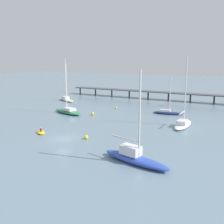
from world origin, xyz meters
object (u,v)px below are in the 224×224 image
sailboat_blue (135,157)px  dinghy_yellow (41,132)px  mooring_buoy_far (93,114)px  mooring_buoy_outer (116,108)px  sailboat_green (68,111)px  sailboat_cream (66,99)px  mooring_buoy_inner (86,137)px  pier (189,92)px  sailboat_navy (167,112)px  sailboat_white (183,123)px

sailboat_blue → dinghy_yellow: bearing=167.6°
dinghy_yellow → mooring_buoy_far: (-0.21, 17.68, 0.17)m
sailboat_blue → mooring_buoy_outer: sailboat_blue is taller
sailboat_green → dinghy_yellow: (6.83, -16.60, -0.49)m
dinghy_yellow → sailboat_cream: bearing=121.7°
sailboat_blue → mooring_buoy_inner: 12.56m
mooring_buoy_far → pier: bearing=63.5°
sailboat_green → mooring_buoy_outer: size_ratio=24.65×
sailboat_navy → mooring_buoy_far: 18.48m
sailboat_green → mooring_buoy_inner: size_ratio=20.06×
sailboat_blue → sailboat_white: 21.84m
pier → sailboat_white: (5.81, -32.36, -2.47)m
pier → sailboat_blue: size_ratio=5.53×
mooring_buoy_outer → dinghy_yellow: bearing=-91.7°
sailboat_cream → mooring_buoy_outer: size_ratio=22.50×
sailboat_navy → dinghy_yellow: (-15.27, -27.77, -0.34)m
dinghy_yellow → sailboat_navy: bearing=61.2°
dinghy_yellow → mooring_buoy_far: size_ratio=4.02×
dinghy_yellow → mooring_buoy_outer: dinghy_yellow is taller
sailboat_cream → dinghy_yellow: size_ratio=4.07×
sailboat_navy → dinghy_yellow: bearing=-118.8°
sailboat_blue → sailboat_green: (-27.33, 21.09, -0.14)m
sailboat_blue → sailboat_cream: bearing=137.6°
mooring_buoy_far → sailboat_white: bearing=-0.9°
sailboat_blue → sailboat_green: 34.52m
sailboat_blue → mooring_buoy_outer: size_ratio=21.91×
sailboat_blue → sailboat_navy: bearing=99.2°
sailboat_blue → sailboat_white: size_ratio=0.85×
pier → mooring_buoy_far: (-15.96, -32.00, -2.83)m
sailboat_green → sailboat_cream: bearing=129.7°
dinghy_yellow → mooring_buoy_inner: (9.22, 1.03, 0.13)m
sailboat_blue → mooring_buoy_inner: sailboat_blue is taller
pier → dinghy_yellow: 52.21m
sailboat_cream → sailboat_navy: bearing=-7.8°
sailboat_green → sailboat_navy: bearing=26.8°
sailboat_white → sailboat_navy: (-6.29, 10.45, -0.19)m
sailboat_cream → mooring_buoy_far: sailboat_cream is taller
sailboat_navy → mooring_buoy_inner: sailboat_navy is taller
pier → sailboat_navy: (-0.48, -21.91, -2.66)m
sailboat_white → dinghy_yellow: size_ratio=4.64×
pier → dinghy_yellow: (-15.75, -49.68, -3.00)m
mooring_buoy_outer → sailboat_white: bearing=-27.2°
mooring_buoy_outer → pier: bearing=55.5°
sailboat_cream → mooring_buoy_inner: (29.37, -31.61, -0.35)m
sailboat_cream → sailboat_green: sailboat_green is taller
mooring_buoy_far → dinghy_yellow: bearing=-89.3°
mooring_buoy_inner → mooring_buoy_far: 19.14m
sailboat_navy → dinghy_yellow: size_ratio=3.11×
pier → mooring_buoy_far: pier is taller
sailboat_green → sailboat_blue: bearing=-37.7°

